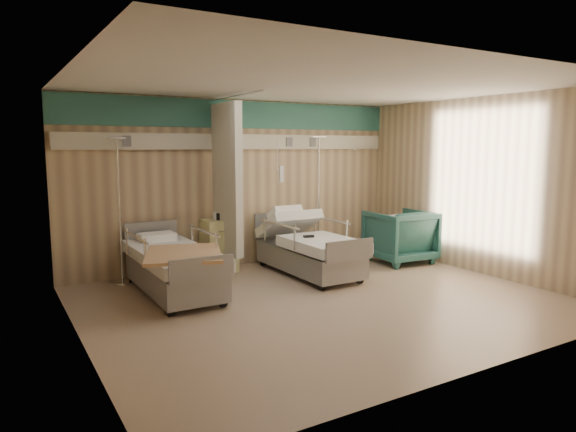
{
  "coord_description": "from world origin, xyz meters",
  "views": [
    {
      "loc": [
        -3.75,
        -5.42,
        2.02
      ],
      "look_at": [
        -0.19,
        0.6,
        1.07
      ],
      "focal_mm": 32.0,
      "sensor_mm": 36.0,
      "label": 1
    }
  ],
  "objects": [
    {
      "name": "iv_stand_left",
      "position": [
        -2.08,
        2.26,
        0.44
      ],
      "size": [
        0.39,
        0.39,
        2.16
      ],
      "rotation": [
        0.0,
        0.0,
        -0.39
      ],
      "color": "silver",
      "rests_on": "ground"
    },
    {
      "name": "iv_stand_right",
      "position": [
        1.37,
        2.17,
        0.45
      ],
      "size": [
        0.39,
        0.39,
        2.21
      ],
      "rotation": [
        0.0,
        0.0,
        -0.17
      ],
      "color": "silver",
      "rests_on": "ground"
    },
    {
      "name": "waffle_blanket",
      "position": [
        2.42,
        1.17,
        0.96
      ],
      "size": [
        0.68,
        0.61,
        0.07
      ],
      "primitive_type": "cube",
      "rotation": [
        0.0,
        0.0,
        3.21
      ],
      "color": "silver",
      "rests_on": "visitor_armchair"
    },
    {
      "name": "ground",
      "position": [
        0.0,
        0.0,
        0.0
      ],
      "size": [
        6.0,
        5.0,
        0.0
      ],
      "primitive_type": "cube",
      "color": "gray",
      "rests_on": "ground"
    },
    {
      "name": "white_cup",
      "position": [
        -0.6,
        2.21,
        0.91
      ],
      "size": [
        0.1,
        0.1,
        0.12
      ],
      "primitive_type": "cylinder",
      "rotation": [
        0.0,
        0.0,
        -0.21
      ],
      "color": "white",
      "rests_on": "bedside_cabinet"
    },
    {
      "name": "room_walls",
      "position": [
        -0.03,
        0.25,
        1.86
      ],
      "size": [
        6.04,
        5.04,
        2.82
      ],
      "color": "tan",
      "rests_on": "ground"
    },
    {
      "name": "tan_blanket",
      "position": [
        -1.61,
        0.84,
        0.65
      ],
      "size": [
        1.28,
        1.43,
        0.04
      ],
      "primitive_type": "cube",
      "rotation": [
        0.0,
        0.0,
        -0.34
      ],
      "color": "tan",
      "rests_on": "bed_left"
    },
    {
      "name": "visitor_armchair",
      "position": [
        2.45,
        1.21,
        0.46
      ],
      "size": [
        1.06,
        1.09,
        0.92
      ],
      "primitive_type": "imported",
      "rotation": [
        0.0,
        0.0,
        3.06
      ],
      "color": "#21534F",
      "rests_on": "ground"
    },
    {
      "name": "bedside_cabinet",
      "position": [
        -0.55,
        2.2,
        0.42
      ],
      "size": [
        0.5,
        0.48,
        0.85
      ],
      "primitive_type": "cube",
      "color": "#D5D285",
      "rests_on": "ground"
    },
    {
      "name": "bed_left",
      "position": [
        -1.6,
        1.3,
        0.32
      ],
      "size": [
        1.0,
        2.16,
        0.63
      ],
      "primitive_type": null,
      "color": "white",
      "rests_on": "ground"
    },
    {
      "name": "bed_right",
      "position": [
        0.6,
        1.3,
        0.32
      ],
      "size": [
        1.0,
        2.16,
        0.63
      ],
      "primitive_type": null,
      "color": "white",
      "rests_on": "ground"
    },
    {
      "name": "toiletry_bag",
      "position": [
        -0.5,
        2.2,
        0.91
      ],
      "size": [
        0.23,
        0.18,
        0.11
      ],
      "primitive_type": "cube",
      "rotation": [
        0.0,
        0.0,
        0.26
      ],
      "color": "black",
      "rests_on": "bedside_cabinet"
    },
    {
      "name": "call_remote",
      "position": [
        0.49,
        1.12,
        0.65
      ],
      "size": [
        0.17,
        0.11,
        0.04
      ],
      "primitive_type": "cube",
      "rotation": [
        0.0,
        0.0,
        -0.23
      ],
      "color": "black",
      "rests_on": "bed_right"
    }
  ]
}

